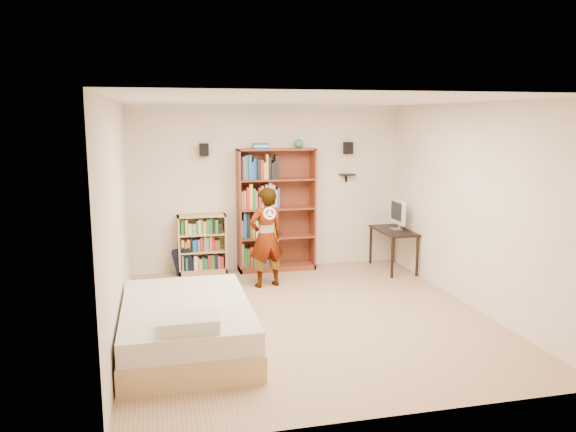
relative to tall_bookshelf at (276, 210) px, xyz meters
name	(u,v)px	position (x,y,z in m)	size (l,w,h in m)	color
ground	(307,317)	(-0.10, -2.31, -1.00)	(4.50, 5.00, 0.01)	tan
room_shell	(308,179)	(-0.10, -2.31, 0.76)	(4.52, 5.02, 2.71)	white
crown_molding	(308,103)	(-0.10, -2.31, 1.67)	(4.50, 5.00, 0.06)	silver
speaker_left	(204,150)	(-1.15, 0.09, 1.00)	(0.14, 0.12, 0.20)	black
speaker_right	(348,148)	(1.25, 0.09, 1.00)	(0.14, 0.12, 0.20)	black
wall_shelf	(347,175)	(1.25, 0.10, 0.55)	(0.25, 0.16, 0.03)	black
tall_bookshelf	(276,210)	(0.00, 0.00, 0.00)	(1.27, 0.37, 2.01)	maroon
low_bookshelf	(202,244)	(-1.22, 0.04, -0.52)	(0.77, 0.29, 0.96)	tan
computer_desk	(393,250)	(1.88, -0.45, -0.67)	(0.50, 0.99, 0.68)	black
imac	(397,215)	(1.93, -0.44, -0.08)	(0.10, 0.50, 0.50)	silver
daybed	(187,319)	(-1.63, -2.92, -0.69)	(1.39, 2.14, 0.63)	beige
person	(266,237)	(-0.35, -0.89, -0.26)	(0.55, 0.36, 1.50)	black
wii_wheel	(270,214)	(-0.35, -1.17, 0.15)	(0.18, 0.18, 0.03)	silver
navy_bag	(184,261)	(-1.52, 0.02, -0.78)	(0.33, 0.22, 0.45)	black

